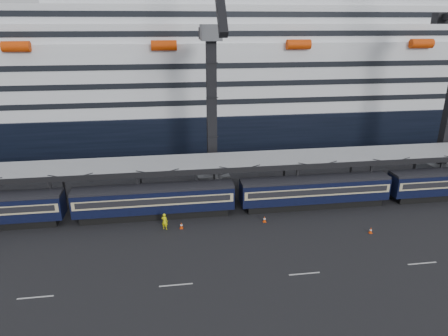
# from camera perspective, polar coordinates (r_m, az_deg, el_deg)

# --- Properties ---
(ground) EXTENTS (260.00, 260.00, 0.00)m
(ground) POSITION_cam_1_polar(r_m,az_deg,el_deg) (48.46, 25.84, -9.38)
(ground) COLOR black
(ground) RESTS_ON ground
(train) EXTENTS (133.05, 3.00, 4.05)m
(train) POSITION_cam_1_polar(r_m,az_deg,el_deg) (53.13, 16.20, -2.88)
(train) COLOR black
(train) RESTS_ON ground
(canopy) EXTENTS (130.00, 6.25, 5.53)m
(canopy) POSITION_cam_1_polar(r_m,az_deg,el_deg) (57.46, 19.14, 1.78)
(canopy) COLOR #93969B
(canopy) RESTS_ON ground
(cruise_ship) EXTENTS (214.09, 28.84, 34.00)m
(cruise_ship) POSITION_cam_1_polar(r_m,az_deg,el_deg) (84.70, 9.20, 13.12)
(cruise_ship) COLOR black
(cruise_ship) RESTS_ON ground
(crane_dark_near) EXTENTS (4.50, 17.75, 35.08)m
(crane_dark_near) POSITION_cam_1_polar(r_m,az_deg,el_deg) (54.26, -1.73, 9.15)
(crane_dark_near) COLOR #4C4E54
(crane_dark_near) RESTS_ON ground
(worker) EXTENTS (0.85, 0.72, 1.97)m
(worker) POSITION_cam_1_polar(r_m,az_deg,el_deg) (46.09, -8.49, -7.56)
(worker) COLOR yellow
(worker) RESTS_ON ground
(traffic_cone_b) EXTENTS (0.40, 0.40, 0.80)m
(traffic_cone_b) POSITION_cam_1_polar(r_m,az_deg,el_deg) (46.29, -6.11, -8.14)
(traffic_cone_b) COLOR #DD3D07
(traffic_cone_b) RESTS_ON ground
(traffic_cone_c) EXTENTS (0.38, 0.38, 0.76)m
(traffic_cone_c) POSITION_cam_1_polar(r_m,az_deg,el_deg) (47.69, 5.81, -7.26)
(traffic_cone_c) COLOR #DD3D07
(traffic_cone_c) RESTS_ON ground
(traffic_cone_d) EXTENTS (0.37, 0.37, 0.73)m
(traffic_cone_d) POSITION_cam_1_polar(r_m,az_deg,el_deg) (47.99, 20.22, -8.33)
(traffic_cone_d) COLOR #DD3D07
(traffic_cone_d) RESTS_ON ground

